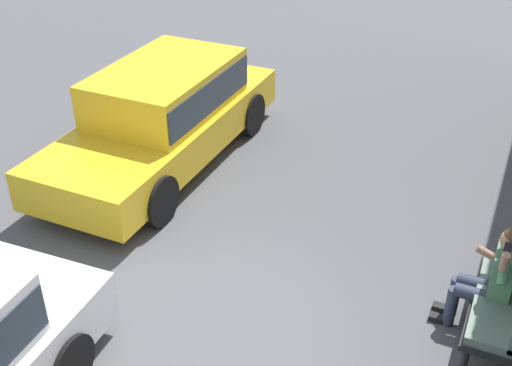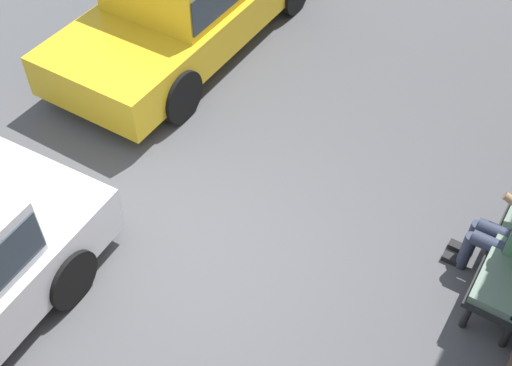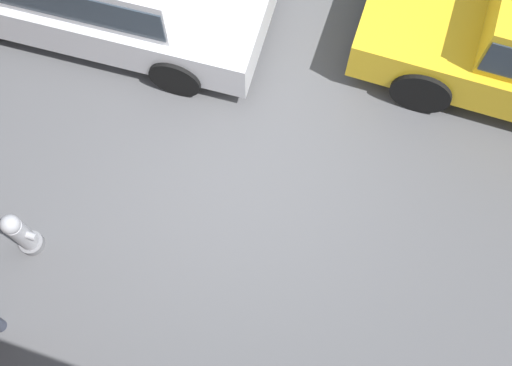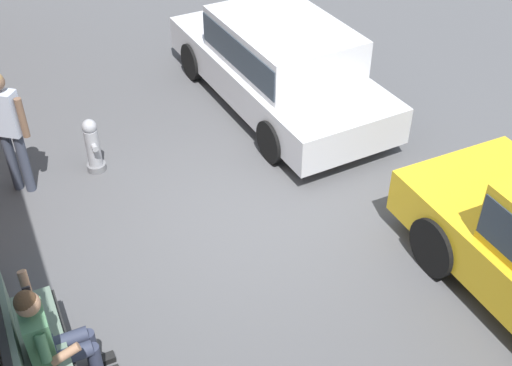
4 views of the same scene
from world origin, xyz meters
name	(u,v)px [view 3 (image 3 of 4)]	position (x,y,z in m)	size (l,w,h in m)	color
ground_plane	(232,169)	(0.00, 0.00, 0.00)	(60.00, 60.00, 0.00)	#4C4C4F
fire_hydrant	(21,234)	(1.77, 1.52, 0.39)	(0.38, 0.26, 0.81)	slate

